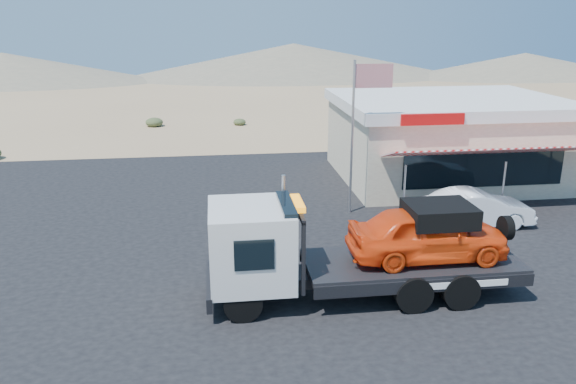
% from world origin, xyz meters
% --- Properties ---
extents(ground, '(120.00, 120.00, 0.00)m').
position_xyz_m(ground, '(0.00, 0.00, 0.00)').
color(ground, '#997957').
rests_on(ground, ground).
extents(asphalt_lot, '(32.00, 24.00, 0.02)m').
position_xyz_m(asphalt_lot, '(2.00, 3.00, 0.01)').
color(asphalt_lot, black).
rests_on(asphalt_lot, ground).
extents(tow_truck, '(8.64, 2.56, 2.89)m').
position_xyz_m(tow_truck, '(3.21, -2.39, 1.56)').
color(tow_truck, black).
rests_on(tow_truck, asphalt_lot).
extents(white_sedan, '(4.18, 1.50, 1.37)m').
position_xyz_m(white_sedan, '(9.00, 2.39, 0.71)').
color(white_sedan, white).
rests_on(white_sedan, asphalt_lot).
extents(jerky_store, '(10.40, 9.97, 3.90)m').
position_xyz_m(jerky_store, '(10.50, 8.97, 1.99)').
color(jerky_store, '#C0AD91').
rests_on(jerky_store, asphalt_lot).
extents(flagpole, '(1.55, 0.10, 6.00)m').
position_xyz_m(flagpole, '(4.93, 4.50, 3.76)').
color(flagpole, '#99999E').
rests_on(flagpole, asphalt_lot).
extents(distant_hills, '(126.00, 48.00, 4.20)m').
position_xyz_m(distant_hills, '(-9.77, 55.14, 1.89)').
color(distant_hills, '#726B59').
rests_on(distant_hills, ground).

